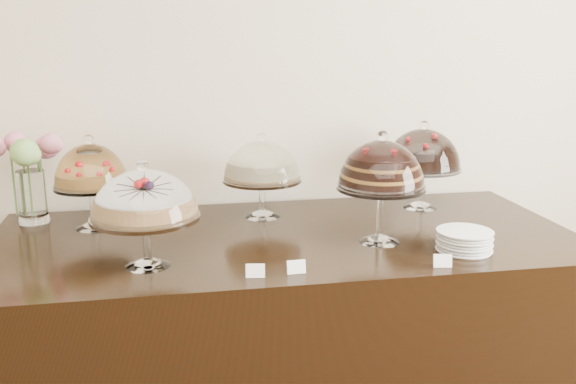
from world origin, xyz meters
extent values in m
cube|color=beige|center=(0.00, 3.00, 1.50)|extent=(5.00, 0.04, 3.00)
cube|color=black|center=(-0.04, 2.45, 0.45)|extent=(2.20, 1.00, 0.90)
cone|color=white|center=(-0.54, 2.21, 0.91)|extent=(0.15, 0.15, 0.02)
cylinder|color=white|center=(-0.54, 2.21, 0.99)|extent=(0.03, 0.03, 0.13)
cylinder|color=white|center=(-0.54, 2.21, 1.07)|extent=(0.35, 0.35, 0.01)
cylinder|color=tan|center=(-0.54, 2.21, 1.10)|extent=(0.29, 0.29, 0.06)
sphere|color=red|center=(-0.47, 2.23, 1.14)|extent=(0.02, 0.02, 0.02)
sphere|color=red|center=(-0.60, 2.26, 1.14)|extent=(0.02, 0.02, 0.02)
sphere|color=red|center=(-0.56, 2.13, 1.14)|extent=(0.02, 0.02, 0.02)
sphere|color=white|center=(-0.54, 2.21, 1.24)|extent=(0.04, 0.04, 0.04)
cone|color=white|center=(0.28, 2.31, 0.91)|extent=(0.15, 0.15, 0.02)
cylinder|color=white|center=(0.28, 2.31, 1.01)|extent=(0.03, 0.03, 0.17)
cylinder|color=white|center=(0.28, 2.31, 1.10)|extent=(0.32, 0.32, 0.01)
cylinder|color=black|center=(0.28, 2.31, 1.16)|extent=(0.24, 0.24, 0.11)
sphere|color=red|center=(0.35, 2.33, 1.23)|extent=(0.02, 0.02, 0.02)
sphere|color=red|center=(0.26, 2.37, 1.23)|extent=(0.02, 0.02, 0.02)
sphere|color=red|center=(0.22, 2.29, 1.23)|extent=(0.02, 0.02, 0.02)
sphere|color=red|center=(0.30, 2.25, 1.23)|extent=(0.02, 0.02, 0.02)
sphere|color=white|center=(0.28, 2.31, 1.29)|extent=(0.04, 0.04, 0.04)
cone|color=white|center=(-0.09, 2.72, 0.91)|extent=(0.15, 0.15, 0.02)
cylinder|color=white|center=(-0.09, 2.72, 0.99)|extent=(0.03, 0.03, 0.13)
cylinder|color=white|center=(-0.09, 2.72, 1.06)|extent=(0.33, 0.33, 0.01)
cylinder|color=beige|center=(-0.09, 2.72, 1.10)|extent=(0.26, 0.26, 0.07)
sphere|color=white|center=(-0.09, 2.72, 1.23)|extent=(0.04, 0.04, 0.04)
cone|color=white|center=(0.61, 2.73, 0.91)|extent=(0.15, 0.15, 0.02)
cylinder|color=white|center=(0.61, 2.73, 1.00)|extent=(0.03, 0.03, 0.14)
cylinder|color=white|center=(0.61, 2.73, 1.08)|extent=(0.33, 0.33, 0.01)
cylinder|color=black|center=(0.61, 2.73, 1.12)|extent=(0.28, 0.28, 0.08)
sphere|color=red|center=(0.69, 2.75, 1.17)|extent=(0.02, 0.02, 0.02)
sphere|color=red|center=(0.56, 2.78, 1.17)|extent=(0.02, 0.02, 0.02)
sphere|color=red|center=(0.60, 2.66, 1.17)|extent=(0.02, 0.02, 0.02)
sphere|color=white|center=(0.61, 2.73, 1.26)|extent=(0.04, 0.04, 0.04)
cone|color=white|center=(-0.76, 2.68, 0.91)|extent=(0.15, 0.15, 0.02)
cylinder|color=white|center=(-0.76, 2.68, 0.99)|extent=(0.03, 0.03, 0.14)
cylinder|color=white|center=(-0.76, 2.68, 1.07)|extent=(0.29, 0.29, 0.01)
cylinder|color=#B98036|center=(-0.76, 2.68, 1.09)|extent=(0.24, 0.24, 0.04)
sphere|color=red|center=(-0.70, 2.70, 1.13)|extent=(0.02, 0.02, 0.02)
sphere|color=red|center=(-0.75, 2.75, 1.13)|extent=(0.02, 0.02, 0.02)
sphere|color=red|center=(-0.81, 2.73, 1.13)|extent=(0.02, 0.02, 0.02)
sphere|color=red|center=(-0.82, 2.66, 1.13)|extent=(0.02, 0.02, 0.02)
sphere|color=red|center=(-0.78, 2.62, 1.13)|extent=(0.02, 0.02, 0.02)
sphere|color=red|center=(-0.71, 2.64, 1.13)|extent=(0.02, 0.02, 0.02)
sphere|color=white|center=(-0.76, 2.68, 1.25)|extent=(0.04, 0.04, 0.04)
cylinder|color=white|center=(-1.01, 2.81, 1.01)|extent=(0.11, 0.11, 0.21)
cylinder|color=#476B2D|center=(-0.97, 2.80, 1.08)|extent=(0.01, 0.01, 0.28)
sphere|color=pink|center=(-0.92, 2.80, 1.22)|extent=(0.09, 0.09, 0.09)
cylinder|color=#476B2D|center=(-0.98, 2.85, 1.06)|extent=(0.01, 0.01, 0.25)
sphere|color=pink|center=(-0.96, 2.90, 1.19)|extent=(0.09, 0.09, 0.09)
cylinder|color=#476B2D|center=(-1.03, 2.82, 1.08)|extent=(0.01, 0.01, 0.28)
sphere|color=pink|center=(-1.05, 2.83, 1.22)|extent=(0.09, 0.09, 0.09)
cylinder|color=#476B2D|center=(-1.07, 2.78, 1.08)|extent=(0.01, 0.01, 0.28)
cylinder|color=#476B2D|center=(-1.00, 2.75, 1.07)|extent=(0.01, 0.01, 0.27)
sphere|color=#72A44F|center=(-1.00, 2.69, 1.21)|extent=(0.11, 0.11, 0.11)
cylinder|color=silver|center=(0.54, 2.15, 0.90)|extent=(0.19, 0.19, 0.01)
cylinder|color=silver|center=(0.54, 2.15, 0.92)|extent=(0.18, 0.18, 0.01)
cylinder|color=silver|center=(0.54, 2.15, 0.93)|extent=(0.19, 0.19, 0.01)
cylinder|color=silver|center=(0.54, 2.15, 0.94)|extent=(0.18, 0.18, 0.01)
cylinder|color=silver|center=(0.54, 2.15, 0.95)|extent=(0.19, 0.19, 0.01)
cylinder|color=silver|center=(0.54, 2.15, 0.96)|extent=(0.18, 0.18, 0.01)
cylinder|color=silver|center=(0.54, 2.15, 0.97)|extent=(0.19, 0.19, 0.01)
cube|color=white|center=(-0.21, 2.04, 0.92)|extent=(0.06, 0.02, 0.04)
cube|color=white|center=(0.40, 2.02, 0.92)|extent=(0.06, 0.03, 0.04)
cube|color=white|center=(-0.08, 2.05, 0.92)|extent=(0.06, 0.02, 0.04)
camera|label=1|loc=(-0.46, 0.17, 1.65)|focal=40.00mm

